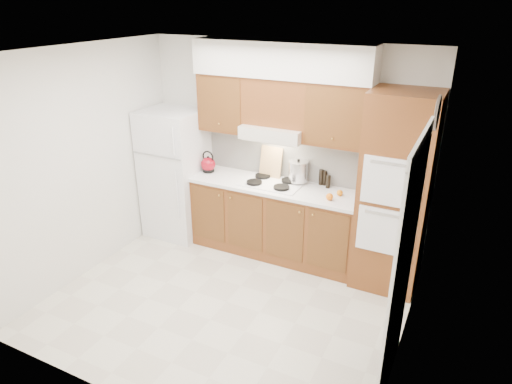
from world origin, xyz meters
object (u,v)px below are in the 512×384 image
fridge (176,173)px  stock_pot (298,171)px  kettle (208,164)px  oven_cabinet (395,194)px

fridge → stock_pot: size_ratio=7.08×
fridge → kettle: size_ratio=9.13×
oven_cabinet → stock_pot: oven_cabinet is taller
kettle → oven_cabinet: bearing=-9.6°
oven_cabinet → fridge: bearing=-179.3°
oven_cabinet → kettle: (-2.37, 0.03, -0.06)m
oven_cabinet → kettle: 2.37m
kettle → stock_pot: size_ratio=0.77×
oven_cabinet → kettle: bearing=179.3°
fridge → kettle: bearing=7.9°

